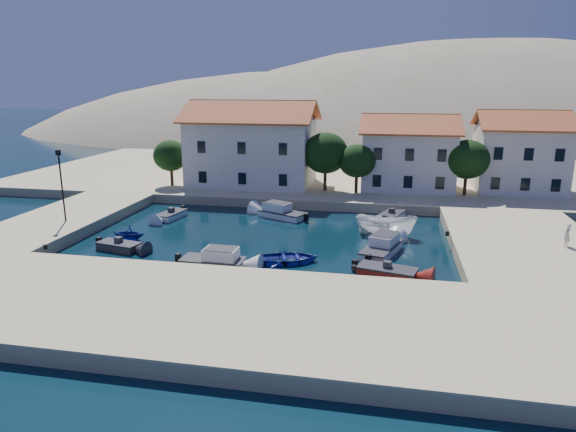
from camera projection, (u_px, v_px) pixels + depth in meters
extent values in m
plane|color=black|center=(231.00, 280.00, 34.03)|extent=(400.00, 400.00, 0.00)
cube|color=#C8B589|center=(199.00, 312.00, 28.21)|extent=(52.00, 12.00, 1.00)
cube|color=#C8B589|center=(525.00, 246.00, 39.55)|extent=(11.00, 20.00, 1.00)
cube|color=#C8B589|center=(65.00, 220.00, 46.97)|extent=(8.00, 20.00, 1.00)
cube|color=#C8B589|center=(329.00, 175.00, 69.60)|extent=(80.00, 36.00, 1.00)
ellipsoid|color=gray|center=(315.00, 201.00, 145.38)|extent=(198.00, 126.00, 72.00)
ellipsoid|color=gray|center=(470.00, 209.00, 157.18)|extent=(220.00, 176.00, 99.00)
cube|color=beige|center=(252.00, 152.00, 60.54)|extent=(14.00, 9.00, 7.50)
pyramid|color=#A54425|center=(252.00, 110.00, 59.31)|extent=(14.70, 9.45, 2.20)
cube|color=beige|center=(408.00, 159.00, 58.24)|extent=(10.00, 8.00, 6.50)
pyramid|color=#A54425|center=(410.00, 122.00, 57.19)|extent=(10.50, 8.40, 1.80)
cube|color=beige|center=(519.00, 159.00, 56.87)|extent=(9.00, 8.00, 7.00)
pyramid|color=#A54425|center=(523.00, 119.00, 55.76)|extent=(9.45, 8.40, 1.80)
cylinder|color=#382314|center=(172.00, 175.00, 60.01)|extent=(0.36, 0.36, 2.50)
ellipsoid|color=black|center=(171.00, 156.00, 59.44)|extent=(4.00, 4.00, 3.60)
cylinder|color=#382314|center=(325.00, 177.00, 57.04)|extent=(0.36, 0.36, 3.00)
ellipsoid|color=black|center=(326.00, 153.00, 56.36)|extent=(5.00, 5.00, 4.50)
cylinder|color=#382314|center=(356.00, 181.00, 55.98)|extent=(0.36, 0.36, 2.50)
ellipsoid|color=black|center=(357.00, 161.00, 55.41)|extent=(4.00, 4.00, 3.60)
cylinder|color=#382314|center=(465.00, 182.00, 54.74)|extent=(0.36, 0.36, 2.75)
ellipsoid|color=black|center=(467.00, 159.00, 54.11)|extent=(4.60, 4.60, 4.14)
cylinder|color=black|center=(62.00, 188.00, 43.90)|extent=(0.14, 0.14, 6.00)
cube|color=black|center=(58.00, 153.00, 43.14)|extent=(0.35, 0.25, 0.45)
cylinder|color=black|center=(45.00, 247.00, 37.19)|extent=(0.36, 0.36, 0.30)
cylinder|color=black|center=(354.00, 268.00, 33.00)|extent=(0.36, 0.36, 0.30)
cylinder|color=black|center=(447.00, 234.00, 40.48)|extent=(0.36, 0.36, 0.30)
cube|color=#2F2F34|center=(119.00, 247.00, 40.14)|extent=(3.57, 2.13, 0.90)
cube|color=#2F2F34|center=(119.00, 243.00, 40.06)|extent=(3.65, 2.18, 0.10)
cube|color=#2F2F34|center=(119.00, 240.00, 40.00)|extent=(0.59, 0.59, 0.50)
cube|color=white|center=(213.00, 263.00, 36.46)|extent=(4.44, 1.97, 0.90)
cube|color=#2F2F34|center=(213.00, 259.00, 36.38)|extent=(4.54, 2.01, 0.10)
cube|color=white|center=(213.00, 254.00, 36.28)|extent=(2.36, 1.65, 0.90)
imported|color=navy|center=(288.00, 262.00, 37.46)|extent=(5.20, 4.38, 0.92)
cube|color=maroon|center=(387.00, 272.00, 34.74)|extent=(4.15, 2.63, 0.90)
cube|color=#2F2F34|center=(387.00, 268.00, 34.66)|extent=(4.25, 2.68, 0.10)
cube|color=#2F2F34|center=(387.00, 265.00, 34.60)|extent=(0.61, 0.61, 0.50)
cube|color=white|center=(381.00, 251.00, 39.25)|extent=(3.33, 5.23, 0.90)
cube|color=#2F2F34|center=(381.00, 247.00, 39.17)|extent=(3.40, 5.35, 0.10)
cube|color=white|center=(382.00, 242.00, 39.07)|extent=(2.37, 2.96, 0.90)
imported|color=white|center=(385.00, 235.00, 44.04)|extent=(5.41, 2.62, 2.01)
cube|color=white|center=(392.00, 216.00, 49.28)|extent=(2.75, 3.93, 0.90)
cube|color=#2F2F34|center=(392.00, 213.00, 49.20)|extent=(2.81, 4.02, 0.10)
cube|color=#2F2F34|center=(392.00, 211.00, 49.14)|extent=(0.63, 0.63, 0.50)
imported|color=navy|center=(129.00, 240.00, 42.84)|extent=(2.75, 2.37, 1.44)
cube|color=white|center=(171.00, 216.00, 49.52)|extent=(2.09, 3.64, 0.90)
cube|color=#2F2F34|center=(171.00, 212.00, 49.44)|extent=(2.14, 3.72, 0.10)
cube|color=#2F2F34|center=(171.00, 210.00, 49.38)|extent=(0.58, 0.58, 0.50)
cube|color=white|center=(282.00, 215.00, 49.78)|extent=(5.01, 3.68, 0.90)
cube|color=#2F2F34|center=(282.00, 212.00, 49.69)|extent=(5.13, 3.76, 0.10)
cube|color=white|center=(282.00, 208.00, 49.60)|extent=(2.91, 2.52, 0.90)
imported|color=silver|center=(567.00, 235.00, 37.66)|extent=(0.73, 0.73, 1.71)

